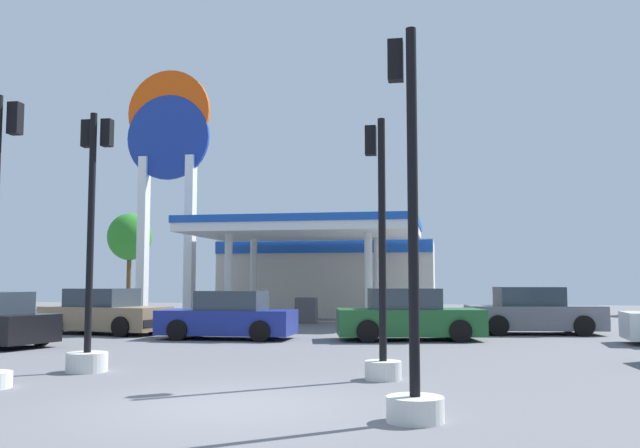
{
  "coord_description": "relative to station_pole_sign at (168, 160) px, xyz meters",
  "views": [
    {
      "loc": [
        3.05,
        -9.67,
        1.81
      ],
      "look_at": [
        -1.2,
        14.07,
        3.83
      ],
      "focal_mm": 38.37,
      "sensor_mm": 36.0,
      "label": 1
    }
  ],
  "objects": [
    {
      "name": "ground_plane",
      "position": [
        9.64,
        -20.44,
        -7.5
      ],
      "size": [
        90.0,
        90.0,
        0.0
      ],
      "primitive_type": "plane",
      "color": "slate",
      "rests_on": "ground"
    },
    {
      "name": "gas_station",
      "position": [
        6.86,
        4.94,
        -5.25
      ],
      "size": [
        10.83,
        13.52,
        4.44
      ],
      "color": "beige",
      "rests_on": "ground"
    },
    {
      "name": "station_pole_sign",
      "position": [
        0.0,
        0.0,
        0.0
      ],
      "size": [
        4.03,
        0.56,
        11.83
      ],
      "color": "white",
      "rests_on": "ground"
    },
    {
      "name": "car_1",
      "position": [
        6.02,
        -9.29,
        -6.81
      ],
      "size": [
        4.23,
        1.94,
        1.51
      ],
      "color": "black",
      "rests_on": "ground"
    },
    {
      "name": "car_2",
      "position": [
        11.63,
        -8.69,
        -6.78
      ],
      "size": [
        4.72,
        2.71,
        1.59
      ],
      "color": "black",
      "rests_on": "ground"
    },
    {
      "name": "car_4",
      "position": [
        1.18,
        -8.03,
        -6.79
      ],
      "size": [
        4.62,
        2.6,
        1.56
      ],
      "color": "black",
      "rests_on": "ground"
    },
    {
      "name": "car_6",
      "position": [
        15.74,
        -5.49,
        -6.77
      ],
      "size": [
        4.7,
        2.46,
        1.61
      ],
      "color": "black",
      "rests_on": "ground"
    },
    {
      "name": "traffic_signal_0",
      "position": [
        12.29,
        -21.02,
        -6.02
      ],
      "size": [
        0.75,
        0.75,
        5.23
      ],
      "color": "silver",
      "rests_on": "ground"
    },
    {
      "name": "traffic_signal_1",
      "position": [
        11.56,
        -17.3,
        -6.02
      ],
      "size": [
        0.68,
        0.7,
        4.9
      ],
      "color": "silver",
      "rests_on": "ground"
    },
    {
      "name": "traffic_signal_3",
      "position": [
        5.64,
        -17.25,
        -5.94
      ],
      "size": [
        0.81,
        0.81,
        5.27
      ],
      "color": "silver",
      "rests_on": "ground"
    },
    {
      "name": "tree_0",
      "position": [
        -7.76,
        12.28,
        -2.77
      ],
      "size": [
        2.91,
        2.91,
        6.32
      ],
      "color": "brown",
      "rests_on": "ground"
    },
    {
      "name": "tree_1",
      "position": [
        8.17,
        11.81,
        -2.95
      ],
      "size": [
        3.23,
        3.23,
        6.13
      ],
      "color": "brown",
      "rests_on": "ground"
    }
  ]
}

